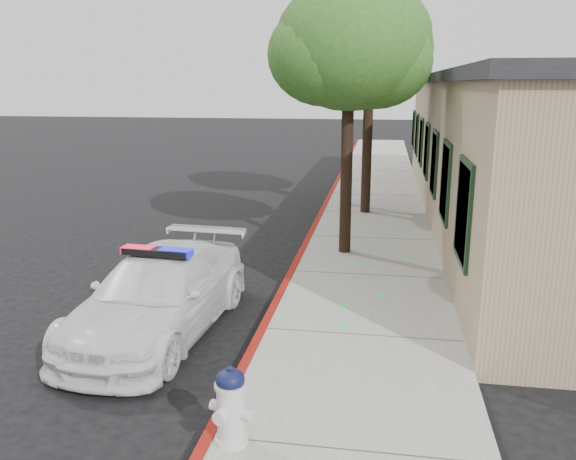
# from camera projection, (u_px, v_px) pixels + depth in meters

# --- Properties ---
(ground) EXTENTS (120.00, 120.00, 0.00)m
(ground) POSITION_uv_depth(u_px,v_px,m) (259.00, 336.00, 9.41)
(ground) COLOR black
(ground) RESTS_ON ground
(sidewalk) EXTENTS (3.20, 60.00, 0.15)m
(sidewalk) POSITION_uv_depth(u_px,v_px,m) (366.00, 278.00, 12.01)
(sidewalk) COLOR gray
(sidewalk) RESTS_ON ground
(red_curb) EXTENTS (0.14, 60.00, 0.16)m
(red_curb) POSITION_uv_depth(u_px,v_px,m) (292.00, 274.00, 12.25)
(red_curb) COLOR maroon
(red_curb) RESTS_ON ground
(clapboard_building) EXTENTS (7.30, 20.89, 4.24)m
(clapboard_building) POSITION_uv_depth(u_px,v_px,m) (557.00, 150.00, 16.46)
(clapboard_building) COLOR tan
(clapboard_building) RESTS_ON ground
(police_car) EXTENTS (2.18, 4.64, 1.43)m
(police_car) POSITION_uv_depth(u_px,v_px,m) (159.00, 294.00, 9.42)
(police_car) COLOR white
(police_car) RESTS_ON ground
(fire_hydrant) EXTENTS (0.51, 0.45, 0.89)m
(fire_hydrant) POSITION_uv_depth(u_px,v_px,m) (231.00, 406.00, 6.27)
(fire_hydrant) COLOR silver
(fire_hydrant) RESTS_ON sidewalk
(street_tree_near) EXTENTS (3.54, 3.27, 5.98)m
(street_tree_near) POSITION_uv_depth(u_px,v_px,m) (350.00, 52.00, 12.54)
(street_tree_near) COLOR black
(street_tree_near) RESTS_ON sidewalk
(street_tree_mid) EXTENTS (3.58, 3.48, 6.59)m
(street_tree_mid) POSITION_uv_depth(u_px,v_px,m) (371.00, 42.00, 16.69)
(street_tree_mid) COLOR black
(street_tree_mid) RESTS_ON sidewalk
(street_tree_far) EXTENTS (3.12, 3.17, 5.82)m
(street_tree_far) POSITION_uv_depth(u_px,v_px,m) (350.00, 64.00, 17.89)
(street_tree_far) COLOR black
(street_tree_far) RESTS_ON sidewalk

